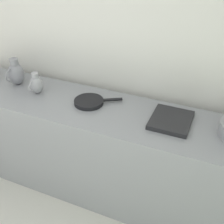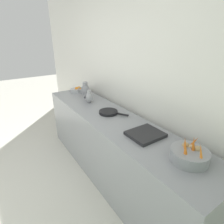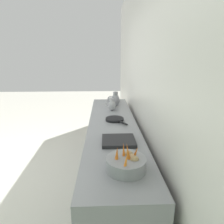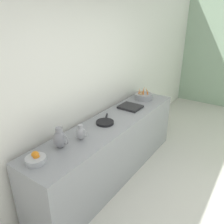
# 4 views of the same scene
# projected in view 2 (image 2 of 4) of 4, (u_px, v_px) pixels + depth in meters

# --- Properties ---
(tile_wall_left) EXTENTS (0.10, 7.68, 3.00)m
(tile_wall_left) POSITION_uv_depth(u_px,v_px,m) (171.00, 74.00, 1.94)
(tile_wall_left) COLOR white
(tile_wall_left) RESTS_ON ground_plane
(prep_counter) EXTENTS (0.63, 2.91, 0.92)m
(prep_counter) POSITION_uv_depth(u_px,v_px,m) (112.00, 148.00, 2.52)
(prep_counter) COLOR gray
(prep_counter) RESTS_ON ground_plane
(vegetable_colander) EXTENTS (0.31, 0.31, 0.23)m
(vegetable_colander) POSITION_uv_depth(u_px,v_px,m) (189.00, 155.00, 1.52)
(vegetable_colander) COLOR gray
(vegetable_colander) RESTS_ON prep_counter
(orange_bowl) EXTENTS (0.21, 0.21, 0.10)m
(orange_bowl) POSITION_uv_depth(u_px,v_px,m) (77.00, 90.00, 3.32)
(orange_bowl) COLOR #ADAFB5
(orange_bowl) RESTS_ON prep_counter
(metal_pitcher_tall) EXTENTS (0.21, 0.15, 0.25)m
(metal_pitcher_tall) POSITION_uv_depth(u_px,v_px,m) (85.00, 90.00, 3.03)
(metal_pitcher_tall) COLOR gray
(metal_pitcher_tall) RESTS_ON prep_counter
(metal_pitcher_short) EXTENTS (0.16, 0.12, 0.19)m
(metal_pitcher_short) POSITION_uv_depth(u_px,v_px,m) (89.00, 97.00, 2.80)
(metal_pitcher_short) COLOR #A3A3A8
(metal_pitcher_short) RESTS_ON prep_counter
(counter_sink_basin) EXTENTS (0.34, 0.30, 0.04)m
(counter_sink_basin) POSITION_uv_depth(u_px,v_px,m) (145.00, 134.00, 1.91)
(counter_sink_basin) COLOR #232326
(counter_sink_basin) RESTS_ON prep_counter
(skillet_on_counter) EXTENTS (0.28, 0.38, 0.03)m
(skillet_on_counter) POSITION_uv_depth(u_px,v_px,m) (109.00, 112.00, 2.44)
(skillet_on_counter) COLOR black
(skillet_on_counter) RESTS_ON prep_counter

